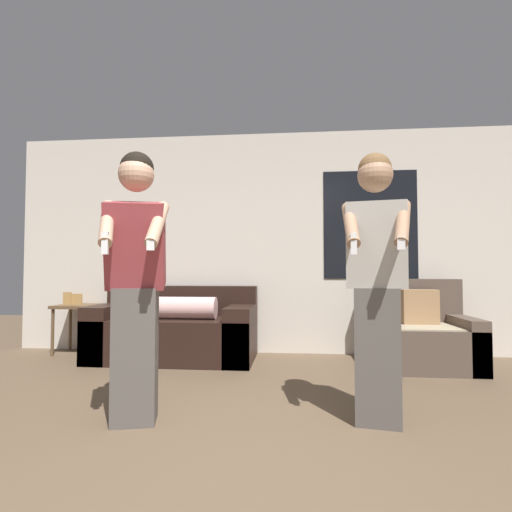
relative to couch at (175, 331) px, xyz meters
name	(u,v)px	position (x,y,z in m)	size (l,w,h in m)	color
wall_back	(271,242)	(1.06, 0.48, 1.04)	(6.40, 0.07, 2.70)	silver
couch	(175,331)	(0.00, 0.00, 0.00)	(1.79, 0.87, 0.81)	black
armchair	(421,337)	(2.65, -0.09, -0.01)	(0.99, 0.83, 0.90)	brown
side_table	(76,312)	(-1.29, 0.20, 0.18)	(0.45, 0.45, 0.74)	brown
person_left	(136,280)	(0.31, -1.90, 0.62)	(0.46, 0.57, 1.77)	#56514C
person_right	(376,280)	(1.88, -1.74, 0.61)	(0.45, 0.51, 1.77)	#56514C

